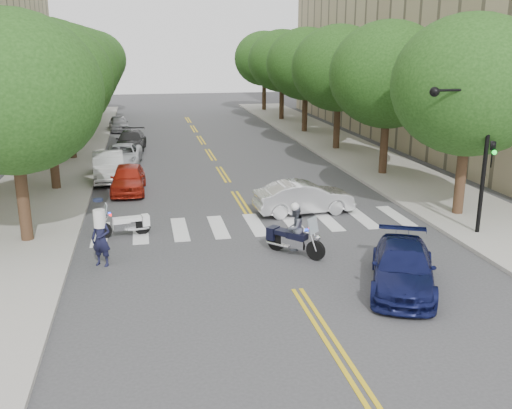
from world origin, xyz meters
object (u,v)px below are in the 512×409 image
object	(u,v)px
convertible	(304,197)
sedan_blue	(403,267)
motorcycle_parked	(128,224)
officer_standing	(101,239)
motorcycle_police	(293,231)

from	to	relation	value
convertible	sedan_blue	bearing A→B (deg)	-178.38
motorcycle_parked	officer_standing	world-z (taller)	officer_standing
motorcycle_police	motorcycle_parked	size ratio (longest dim) A/B	0.91
sedan_blue	motorcycle_parked	bearing A→B (deg)	165.21
convertible	sedan_blue	world-z (taller)	convertible
motorcycle_police	officer_standing	size ratio (longest dim) A/B	1.03
convertible	motorcycle_parked	bearing A→B (deg)	98.27
motorcycle_police	sedan_blue	xyz separation A→B (m)	(2.54, -3.42, -0.19)
motorcycle_police	sedan_blue	size ratio (longest dim) A/B	0.42
sedan_blue	officer_standing	bearing A→B (deg)	-178.13
motorcycle_police	motorcycle_parked	xyz separation A→B (m)	(-5.76, 3.21, -0.38)
officer_standing	motorcycle_parked	bearing A→B (deg)	102.17
motorcycle_parked	sedan_blue	size ratio (longest dim) A/B	0.46
officer_standing	motorcycle_police	bearing A→B (deg)	25.06
motorcycle_police	officer_standing	distance (m)	6.56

